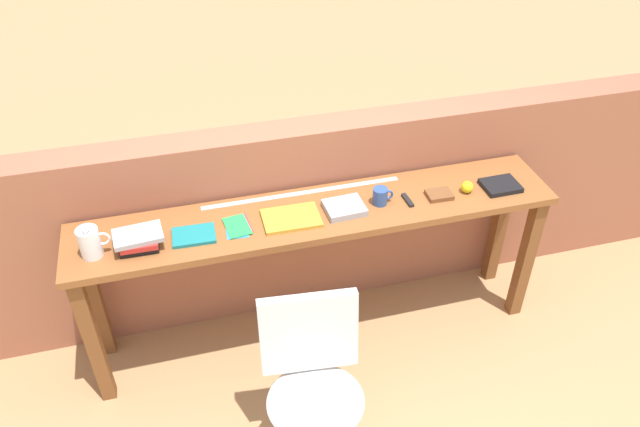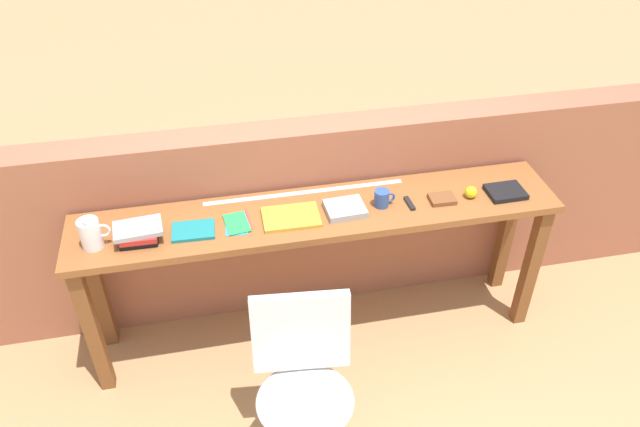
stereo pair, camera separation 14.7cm
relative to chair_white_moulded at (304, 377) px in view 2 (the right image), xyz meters
name	(u,v)px [view 2 (the right image)]	position (x,y,z in m)	size (l,w,h in m)	color
ground_plane	(329,369)	(0.21, 0.43, -0.53)	(40.00, 40.00, 0.00)	tan
brick_wall_back	(306,216)	(0.21, 1.07, 0.07)	(6.00, 0.20, 1.18)	#9E5B42
sideboard	(318,232)	(0.21, 0.73, 0.21)	(2.50, 0.44, 0.88)	brown
chair_white_moulded	(304,377)	(0.00, 0.00, 0.00)	(0.48, 0.49, 0.89)	silver
pitcher_white	(91,233)	(-0.88, 0.68, 0.43)	(0.14, 0.10, 0.18)	white
book_stack_leftmost	(139,233)	(-0.67, 0.68, 0.40)	(0.24, 0.17, 0.08)	black
magazine_cycling	(193,231)	(-0.41, 0.69, 0.36)	(0.20, 0.15, 0.02)	#19757A
pamphlet_pile_colourful	(237,223)	(-0.20, 0.71, 0.36)	(0.14, 0.19, 0.01)	#3399D8
book_open_centre	(291,217)	(0.07, 0.70, 0.36)	(0.28, 0.20, 0.02)	gold
book_grey_hardcover	(345,209)	(0.35, 0.70, 0.37)	(0.20, 0.17, 0.04)	#9E9EA3
mug	(382,198)	(0.54, 0.71, 0.40)	(0.11, 0.08, 0.09)	#2D4C8C
multitool_folded	(409,203)	(0.69, 0.69, 0.36)	(0.02, 0.11, 0.02)	black
leather_journal_brown	(442,199)	(0.86, 0.69, 0.37)	(0.13, 0.10, 0.02)	brown
sports_ball_small	(471,192)	(1.02, 0.69, 0.39)	(0.06, 0.06, 0.06)	yellow
book_repair_rightmost	(506,192)	(1.21, 0.68, 0.37)	(0.19, 0.15, 0.03)	black
ruler_metal_back_edge	(305,192)	(0.18, 0.90, 0.35)	(1.06, 0.03, 0.00)	silver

